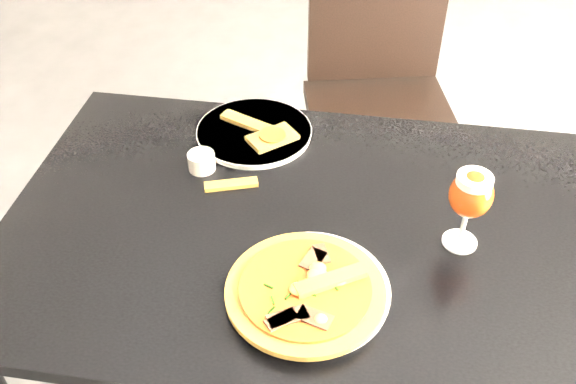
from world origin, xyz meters
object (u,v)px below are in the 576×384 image
(pizza, at_px, (306,289))
(beer_glass, at_px, (471,195))
(dining_table, at_px, (303,255))
(chair_far, at_px, (379,94))

(pizza, xyz_separation_m, beer_glass, (0.25, 0.21, 0.10))
(dining_table, distance_m, pizza, 0.22)
(chair_far, xyz_separation_m, beer_glass, (0.26, -0.83, 0.33))
(dining_table, bearing_deg, chair_far, 81.46)
(dining_table, xyz_separation_m, pizza, (0.05, -0.18, 0.11))
(chair_far, bearing_deg, beer_glass, -91.75)
(beer_glass, bearing_deg, pizza, -140.62)
(dining_table, height_order, beer_glass, beer_glass)
(chair_far, distance_m, beer_glass, 0.93)
(chair_far, bearing_deg, dining_table, -111.95)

